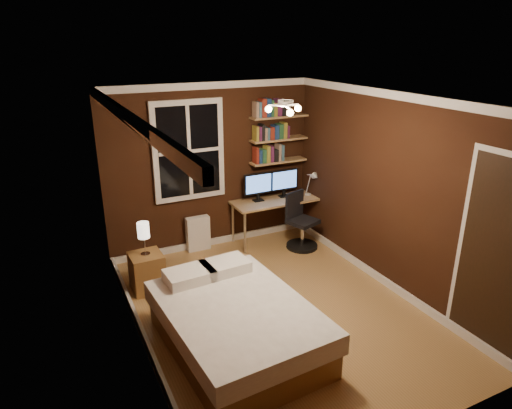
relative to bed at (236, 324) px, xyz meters
name	(u,v)px	position (x,y,z in m)	size (l,w,h in m)	color
floor	(277,310)	(0.72, 0.41, -0.28)	(4.20, 4.20, 0.00)	olive
wall_back	(211,168)	(0.72, 2.51, 0.97)	(3.20, 0.04, 2.50)	black
wall_left	(133,240)	(-0.88, 0.41, 0.97)	(0.04, 4.20, 2.50)	black
wall_right	(391,193)	(2.32, 0.41, 0.97)	(0.04, 4.20, 2.50)	black
ceiling	(281,99)	(0.72, 0.41, 2.22)	(3.20, 4.20, 0.02)	white
window	(189,151)	(0.37, 2.48, 1.27)	(1.06, 0.06, 1.46)	silver
door	(496,260)	(2.31, -1.14, 0.75)	(0.03, 0.82, 2.05)	black
ceiling_fixture	(286,110)	(0.72, 0.31, 2.12)	(0.44, 0.44, 0.18)	beige
bookshelf_lower	(278,161)	(1.80, 2.39, 0.97)	(0.92, 0.22, 0.03)	#9E7A4C
books_row_lower	(278,153)	(1.80, 2.39, 1.10)	(0.48, 0.16, 0.23)	maroon
bookshelf_middle	(279,139)	(1.80, 2.39, 1.32)	(0.92, 0.22, 0.03)	#9E7A4C
books_row_middle	(279,131)	(1.80, 2.39, 1.45)	(0.60, 0.16, 0.23)	navy
bookshelf_upper	(279,117)	(1.80, 2.39, 1.67)	(0.92, 0.22, 0.03)	#9E7A4C
books_row_upper	(279,108)	(1.80, 2.39, 1.80)	(0.54, 0.16, 0.23)	#275C34
bed	(236,324)	(0.00, 0.00, 0.00)	(1.49, 1.98, 0.64)	brown
nightstand	(147,272)	(-0.55, 1.58, -0.03)	(0.40, 0.40, 0.50)	brown
bedside_lamp	(144,239)	(-0.55, 1.58, 0.44)	(0.15, 0.15, 0.43)	beige
radiator	(198,233)	(0.43, 2.41, -0.01)	(0.36, 0.13, 0.54)	silver
desk	(277,203)	(1.69, 2.22, 0.35)	(1.44, 0.54, 0.68)	#9E7A4C
monitor_left	(258,187)	(1.39, 2.29, 0.63)	(0.48, 0.12, 0.45)	black
monitor_right	(284,183)	(1.85, 2.29, 0.63)	(0.48, 0.12, 0.45)	black
desk_lamp	(311,183)	(2.24, 2.11, 0.63)	(0.14, 0.32, 0.44)	silver
office_chair	(300,228)	(1.89, 1.81, 0.05)	(0.50, 0.50, 0.88)	black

